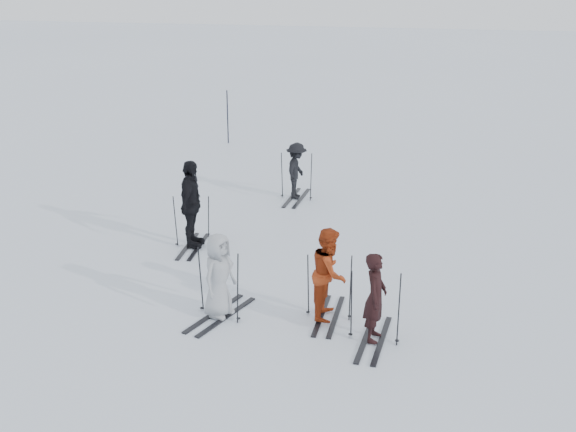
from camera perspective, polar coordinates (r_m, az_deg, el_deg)
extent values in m
plane|color=silver|center=(14.58, -0.90, -4.99)|extent=(120.00, 120.00, 0.00)
imported|color=black|center=(12.07, 6.91, -6.50)|extent=(0.40, 0.58, 1.55)
imported|color=#9A3211|center=(12.76, 3.29, -4.63)|extent=(0.64, 0.82, 1.66)
imported|color=#9A9EA2|center=(12.85, -5.50, -4.79)|extent=(0.69, 0.87, 1.54)
imported|color=black|center=(15.96, -7.66, 0.83)|extent=(0.57, 1.19, 1.96)
imported|color=black|center=(19.25, 0.67, 3.52)|extent=(0.58, 0.99, 1.50)
cylinder|color=black|center=(25.45, -4.80, 7.80)|extent=(0.05, 0.05, 1.86)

